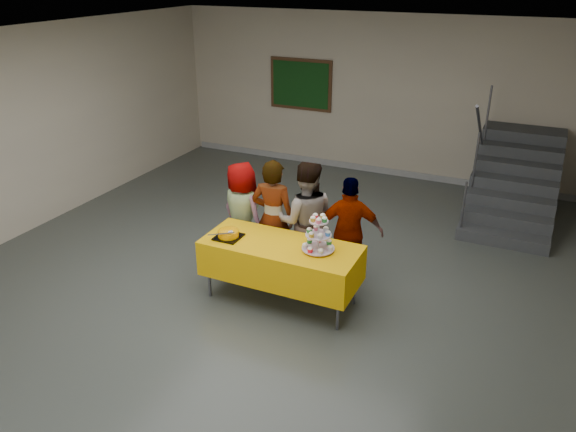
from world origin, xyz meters
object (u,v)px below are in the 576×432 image
object	(u,v)px
staircase	(515,183)
cupcake_stand	(318,236)
bake_table	(281,260)
bear_cake	(228,233)
schoolchild_d	(350,232)
schoolchild_a	(242,214)
schoolchild_b	(273,219)
noticeboard	(301,84)
schoolchild_c	(305,221)

from	to	relation	value
staircase	cupcake_stand	bearing A→B (deg)	-114.38
bake_table	cupcake_stand	size ratio (longest dim) A/B	4.22
bear_cake	bake_table	bearing A→B (deg)	9.87
schoolchild_d	bake_table	bearing A→B (deg)	35.06
cupcake_stand	staircase	xyz separation A→B (m)	(1.84, 4.07, -0.46)
schoolchild_a	cupcake_stand	bearing A→B (deg)	174.55
schoolchild_d	staircase	distance (m)	3.77
schoolchild_b	bake_table	bearing A→B (deg)	118.26
noticeboard	schoolchild_a	bearing A→B (deg)	-76.46
schoolchild_b	bear_cake	bearing A→B (deg)	62.57
schoolchild_b	schoolchild_a	bearing A→B (deg)	-17.15
noticeboard	staircase	bearing A→B (deg)	-11.20
bake_table	staircase	distance (m)	4.71
schoolchild_d	staircase	world-z (taller)	staircase
bear_cake	schoolchild_b	bearing A→B (deg)	68.24
schoolchild_b	schoolchild_d	bearing A→B (deg)	-174.59
schoolchild_c	staircase	xyz separation A→B (m)	(2.28, 3.42, -0.30)
bear_cake	schoolchild_b	size ratio (longest dim) A/B	0.23
schoolchild_b	noticeboard	distance (m)	4.71
cupcake_stand	schoolchild_b	distance (m)	1.00
bake_table	cupcake_stand	bearing A→B (deg)	4.28
schoolchild_a	noticeboard	world-z (taller)	noticeboard
schoolchild_b	staircase	distance (m)	4.45
bake_table	noticeboard	distance (m)	5.40
bake_table	noticeboard	world-z (taller)	noticeboard
schoolchild_b	schoolchild_c	xyz separation A→B (m)	(0.40, 0.12, -0.00)
cupcake_stand	noticeboard	size ratio (longest dim) A/B	0.34
cupcake_stand	staircase	bearing A→B (deg)	65.62
bake_table	schoolchild_c	distance (m)	0.72
schoolchild_b	schoolchild_d	distance (m)	0.99
schoolchild_c	bear_cake	bearing A→B (deg)	27.91
cupcake_stand	schoolchild_d	xyz separation A→B (m)	(0.14, 0.72, -0.23)
bake_table	cupcake_stand	world-z (taller)	cupcake_stand
bear_cake	schoolchild_d	world-z (taller)	schoolchild_d
bear_cake	schoolchild_a	size ratio (longest dim) A/B	0.25
bake_table	bear_cake	distance (m)	0.71
bake_table	schoolchild_c	bearing A→B (deg)	88.16
staircase	schoolchild_a	bearing A→B (deg)	-132.87
cupcake_stand	bear_cake	distance (m)	1.12
schoolchild_d	schoolchild_b	bearing A→B (deg)	-5.47
schoolchild_b	staircase	world-z (taller)	staircase
schoolchild_c	noticeboard	size ratio (longest dim) A/B	1.22
schoolchild_a	noticeboard	bearing A→B (deg)	-56.88
cupcake_stand	noticeboard	world-z (taller)	noticeboard
schoolchild_d	noticeboard	size ratio (longest dim) A/B	1.11
bake_table	schoolchild_c	world-z (taller)	schoolchild_c
staircase	noticeboard	distance (m)	4.45
bake_table	staircase	xyz separation A→B (m)	(2.30, 4.10, -0.07)
cupcake_stand	schoolchild_c	bearing A→B (deg)	124.05
noticeboard	schoolchild_c	bearing A→B (deg)	-65.49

